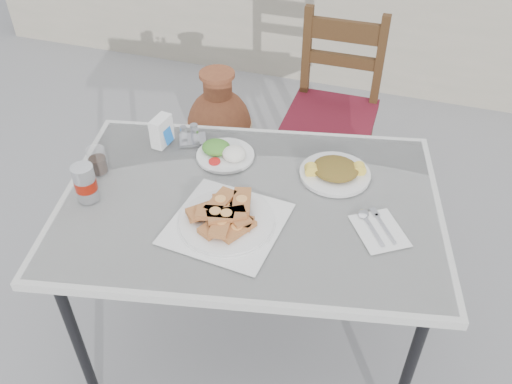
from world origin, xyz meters
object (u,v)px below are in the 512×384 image
(cafe_table, at_px, (250,211))
(terracotta_urn, at_px, (220,128))
(cola_glass, at_px, (98,162))
(condiment_caddy, at_px, (192,136))
(pide_plate, at_px, (226,216))
(napkin_holder, at_px, (162,131))
(soda_can, at_px, (85,183))
(salad_rice_plate, at_px, (225,152))
(salad_chopped_plate, at_px, (335,171))
(chair, at_px, (333,111))

(cafe_table, bearing_deg, terracotta_urn, 116.86)
(cola_glass, distance_m, condiment_caddy, 0.38)
(pide_plate, height_order, napkin_holder, napkin_holder)
(pide_plate, relative_size, soda_can, 2.82)
(pide_plate, bearing_deg, cafe_table, 76.56)
(pide_plate, xyz_separation_m, salad_rice_plate, (-0.14, 0.35, -0.01))
(pide_plate, distance_m, napkin_holder, 0.54)
(cafe_table, height_order, napkin_holder, napkin_holder)
(cola_glass, relative_size, napkin_holder, 0.85)
(salad_rice_plate, height_order, salad_chopped_plate, same)
(condiment_caddy, distance_m, chair, 1.00)
(napkin_holder, relative_size, condiment_caddy, 0.89)
(cola_glass, height_order, condiment_caddy, cola_glass)
(salad_rice_plate, relative_size, cola_glass, 2.26)
(chair, bearing_deg, cola_glass, -120.67)
(pide_plate, relative_size, terracotta_urn, 0.59)
(chair, bearing_deg, cafe_table, -94.69)
(soda_can, xyz_separation_m, condiment_caddy, (0.21, 0.43, -0.04))
(chair, height_order, terracotta_urn, chair)
(cafe_table, relative_size, terracotta_urn, 2.25)
(cafe_table, distance_m, terracotta_urn, 1.30)
(salad_chopped_plate, bearing_deg, chair, 100.64)
(soda_can, relative_size, napkin_holder, 1.18)
(pide_plate, relative_size, salad_chopped_plate, 1.49)
(salad_chopped_plate, distance_m, napkin_holder, 0.69)
(salad_rice_plate, distance_m, condiment_caddy, 0.17)
(salad_chopped_plate, height_order, napkin_holder, napkin_holder)
(soda_can, distance_m, chair, 1.48)
(cola_glass, height_order, terracotta_urn, cola_glass)
(salad_rice_plate, relative_size, terracotta_urn, 0.34)
(cafe_table, xyz_separation_m, condiment_caddy, (-0.33, 0.26, 0.08))
(cola_glass, distance_m, napkin_holder, 0.28)
(cola_glass, xyz_separation_m, condiment_caddy, (0.25, 0.28, -0.02))
(napkin_holder, height_order, chair, chair)
(salad_chopped_plate, xyz_separation_m, condiment_caddy, (-0.58, 0.04, 0.00))
(salad_rice_plate, bearing_deg, napkin_holder, 178.52)
(salad_rice_plate, distance_m, napkin_holder, 0.27)
(napkin_holder, distance_m, chair, 1.10)
(napkin_holder, height_order, terracotta_urn, napkin_holder)
(salad_rice_plate, height_order, chair, chair)
(cafe_table, xyz_separation_m, terracotta_urn, (-0.55, 1.09, -0.45))
(pide_plate, height_order, cola_glass, cola_glass)
(salad_chopped_plate, height_order, condiment_caddy, condiment_caddy)
(soda_can, bearing_deg, terracotta_urn, 90.69)
(cafe_table, height_order, chair, chair)
(pide_plate, relative_size, chair, 0.38)
(salad_chopped_plate, distance_m, cola_glass, 0.87)
(condiment_caddy, bearing_deg, salad_rice_plate, -18.95)
(cafe_table, bearing_deg, cola_glass, -178.10)
(salad_chopped_plate, relative_size, chair, 0.26)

